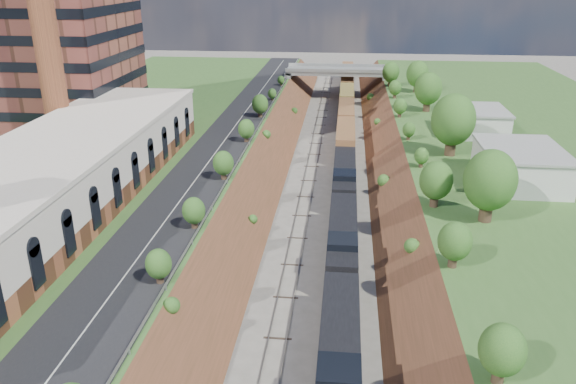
% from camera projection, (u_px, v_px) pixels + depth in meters
% --- Properties ---
extents(platform_left, '(44.00, 180.00, 5.00)m').
position_uv_depth(platform_left, '(99.00, 165.00, 81.69)').
color(platform_left, '#395F27').
rests_on(platform_left, ground).
extents(platform_right, '(44.00, 180.00, 5.00)m').
position_uv_depth(platform_right, '(571.00, 181.00, 75.36)').
color(platform_right, '#395F27').
rests_on(platform_right, ground).
extents(embankment_left, '(10.00, 180.00, 10.00)m').
position_uv_depth(embankment_left, '(249.00, 186.00, 80.50)').
color(embankment_left, brown).
rests_on(embankment_left, ground).
extents(embankment_right, '(10.00, 180.00, 10.00)m').
position_uv_depth(embankment_right, '(404.00, 192.00, 78.39)').
color(embankment_right, brown).
rests_on(embankment_right, ground).
extents(rail_left_track, '(1.58, 180.00, 0.18)m').
position_uv_depth(rail_left_track, '(307.00, 188.00, 79.66)').
color(rail_left_track, gray).
rests_on(rail_left_track, ground).
extents(rail_right_track, '(1.58, 180.00, 0.18)m').
position_uv_depth(rail_right_track, '(344.00, 189.00, 79.16)').
color(rail_right_track, gray).
rests_on(rail_right_track, ground).
extents(road, '(8.00, 180.00, 0.10)m').
position_uv_depth(road, '(216.00, 152.00, 79.07)').
color(road, black).
rests_on(road, platform_left).
extents(guardrail, '(0.10, 171.00, 0.70)m').
position_uv_depth(guardrail, '(245.00, 150.00, 78.31)').
color(guardrail, '#99999E').
rests_on(guardrail, platform_left).
extents(commercial_building, '(14.30, 62.30, 7.00)m').
position_uv_depth(commercial_building, '(51.00, 180.00, 58.65)').
color(commercial_building, brown).
rests_on(commercial_building, platform_left).
extents(smokestack, '(3.20, 3.20, 40.00)m').
position_uv_depth(smokestack, '(41.00, 4.00, 69.96)').
color(smokestack, brown).
rests_on(smokestack, platform_left).
extents(overpass, '(24.50, 8.30, 7.40)m').
position_uv_depth(overpass, '(337.00, 77.00, 134.93)').
color(overpass, gray).
rests_on(overpass, ground).
extents(white_building_near, '(9.00, 12.00, 4.00)m').
position_uv_depth(white_building_near, '(520.00, 166.00, 67.21)').
color(white_building_near, silver).
rests_on(white_building_near, platform_right).
extents(white_building_far, '(8.00, 10.00, 3.60)m').
position_uv_depth(white_building_far, '(477.00, 122.00, 87.67)').
color(white_building_far, silver).
rests_on(white_building_far, platform_right).
extents(tree_right_large, '(5.25, 5.25, 7.61)m').
position_uv_depth(tree_right_large, '(490.00, 181.00, 55.87)').
color(tree_right_large, '#473323').
rests_on(tree_right_large, platform_right).
extents(tree_left_crest, '(2.45, 2.45, 3.55)m').
position_uv_depth(tree_left_crest, '(144.00, 292.00, 41.01)').
color(tree_left_crest, '#473323').
rests_on(tree_left_crest, platform_left).
extents(freight_train, '(3.04, 138.51, 4.55)m').
position_uv_depth(freight_train, '(346.00, 129.00, 99.93)').
color(freight_train, black).
rests_on(freight_train, ground).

